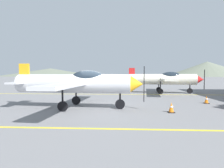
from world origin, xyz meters
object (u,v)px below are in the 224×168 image
object	(u,v)px
traffic_cone_front	(171,108)
traffic_cone_side	(206,100)
airplane_mid	(165,79)
airplane_near	(78,83)

from	to	relation	value
traffic_cone_front	traffic_cone_side	distance (m)	4.82
traffic_cone_side	airplane_mid	bearing A→B (deg)	101.63
airplane_mid	traffic_cone_side	distance (m)	7.33
traffic_cone_front	traffic_cone_side	xyz separation A→B (m)	(3.46, 3.35, 0.00)
airplane_near	airplane_mid	xyz separation A→B (m)	(7.64, 9.31, 0.00)
airplane_near	traffic_cone_side	bearing A→B (deg)	13.90
airplane_near	airplane_mid	bearing A→B (deg)	50.63
airplane_near	traffic_cone_side	xyz separation A→B (m)	(9.09, 2.25, -1.33)
airplane_mid	traffic_cone_front	size ratio (longest dim) A/B	16.31
airplane_mid	traffic_cone_side	world-z (taller)	airplane_mid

